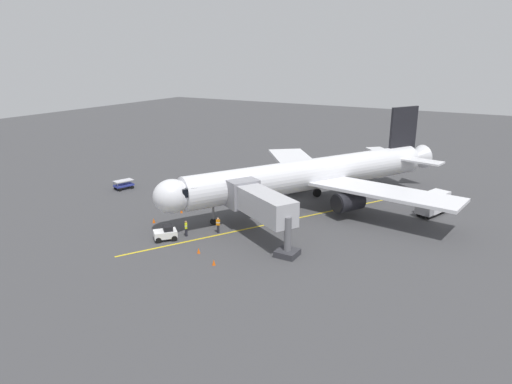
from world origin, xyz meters
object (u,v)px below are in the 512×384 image
(safety_cone_nose_right, at_px, (154,220))
(baggage_cart_portside, at_px, (124,185))
(tug_near_nose, at_px, (166,233))
(safety_cone_nose_left, at_px, (214,262))
(ground_crew_wing_walker, at_px, (183,195))
(ground_crew_marshaller, at_px, (186,228))
(safety_cone_wing_starboard, at_px, (199,251))
(jet_bridge, at_px, (257,202))
(airplane, at_px, (314,175))
(ground_crew_loader, at_px, (218,225))
(box_truck_starboard_side, at_px, (433,203))
(safety_cone_wing_port, at_px, (181,211))

(safety_cone_nose_right, bearing_deg, baggage_cart_portside, -32.41)
(tug_near_nose, xyz_separation_m, safety_cone_nose_left, (-7.70, 2.44, -0.43))
(safety_cone_nose_left, bearing_deg, baggage_cart_portside, -28.76)
(tug_near_nose, bearing_deg, ground_crew_wing_walker, -59.36)
(ground_crew_marshaller, xyz_separation_m, baggage_cart_portside, (18.59, -9.51, -0.23))
(ground_crew_wing_walker, height_order, safety_cone_wing_starboard, ground_crew_wing_walker)
(jet_bridge, xyz_separation_m, tug_near_nose, (7.71, 5.46, -3.06))
(tug_near_nose, bearing_deg, airplane, -115.83)
(airplane, bearing_deg, baggage_cart_portside, 14.25)
(jet_bridge, xyz_separation_m, safety_cone_nose_left, (0.01, 7.90, -3.49))
(ground_crew_loader, bearing_deg, box_truck_starboard_side, -136.95)
(baggage_cart_portside, distance_m, box_truck_starboard_side, 41.12)
(ground_crew_loader, xyz_separation_m, safety_cone_nose_left, (-4.08, 6.69, -0.61))
(baggage_cart_portside, height_order, box_truck_starboard_side, box_truck_starboard_side)
(safety_cone_nose_left, bearing_deg, tug_near_nose, -17.59)
(ground_crew_marshaller, distance_m, safety_cone_nose_left, 7.75)
(ground_crew_wing_walker, distance_m, baggage_cart_portside, 10.97)
(safety_cone_nose_left, bearing_deg, airplane, -92.74)
(jet_bridge, height_order, tug_near_nose, jet_bridge)
(airplane, relative_size, safety_cone_wing_starboard, 66.57)
(ground_crew_wing_walker, xyz_separation_m, tug_near_nose, (-6.40, 10.80, -0.18))
(ground_crew_marshaller, xyz_separation_m, tug_near_nose, (1.24, 1.80, -0.18))
(ground_crew_loader, xyz_separation_m, safety_cone_wing_port, (7.48, -3.11, -0.61))
(ground_crew_marshaller, bearing_deg, tug_near_nose, 55.41)
(ground_crew_wing_walker, distance_m, safety_cone_nose_right, 7.96)
(ground_crew_wing_walker, xyz_separation_m, ground_crew_loader, (-10.01, 6.55, 0.00))
(safety_cone_nose_left, xyz_separation_m, safety_cone_wing_port, (11.57, -9.80, 0.00))
(airplane, bearing_deg, ground_crew_wing_walker, 25.28)
(airplane, height_order, safety_cone_wing_starboard, airplane)
(ground_crew_marshaller, height_order, safety_cone_nose_left, ground_crew_marshaller)
(tug_near_nose, distance_m, safety_cone_nose_right, 5.44)
(airplane, height_order, ground_crew_marshaller, airplane)
(ground_crew_loader, height_order, baggage_cart_portside, ground_crew_loader)
(safety_cone_nose_left, bearing_deg, ground_crew_loader, -58.60)
(box_truck_starboard_side, height_order, safety_cone_nose_right, box_truck_starboard_side)
(ground_crew_wing_walker, xyz_separation_m, safety_cone_nose_left, (-14.09, 13.24, -0.61))
(safety_cone_nose_left, height_order, safety_cone_nose_right, same)
(box_truck_starboard_side, xyz_separation_m, safety_cone_wing_port, (26.27, 14.44, -1.11))
(ground_crew_marshaller, distance_m, safety_cone_nose_right, 5.86)
(airplane, xyz_separation_m, ground_crew_wing_walker, (15.07, 7.12, -3.12))
(jet_bridge, height_order, ground_crew_marshaller, jet_bridge)
(tug_near_nose, distance_m, box_truck_starboard_side, 31.27)
(airplane, distance_m, jet_bridge, 12.50)
(safety_cone_nose_right, bearing_deg, tug_near_nose, 144.97)
(baggage_cart_portside, bearing_deg, safety_cone_nose_right, 147.59)
(jet_bridge, relative_size, ground_crew_marshaller, 6.33)
(jet_bridge, height_order, box_truck_starboard_side, jet_bridge)
(airplane, height_order, ground_crew_loader, airplane)
(tug_near_nose, bearing_deg, safety_cone_wing_port, -62.25)
(safety_cone_nose_left, bearing_deg, box_truck_starboard_side, -121.24)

